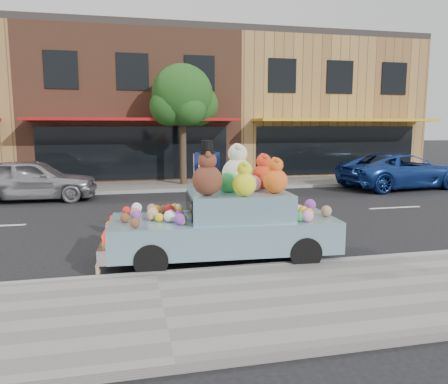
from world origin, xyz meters
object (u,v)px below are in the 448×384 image
object	(u,v)px
street_tree	(183,100)
car_silver	(32,180)
car_blue	(401,171)
art_car	(226,219)

from	to	relation	value
street_tree	car_silver	bearing A→B (deg)	-156.37
car_blue	art_car	world-z (taller)	art_car
street_tree	car_blue	size ratio (longest dim) A/B	0.98
street_tree	art_car	bearing A→B (deg)	-93.20
street_tree	car_silver	xyz separation A→B (m)	(-5.70, -2.49, -2.95)
street_tree	car_silver	size ratio (longest dim) A/B	1.19
street_tree	art_car	xyz separation A→B (m)	(-0.60, -10.73, -2.87)
car_silver	art_car	bearing A→B (deg)	-145.75
art_car	car_silver	bearing A→B (deg)	125.11
art_car	car_blue	bearing A→B (deg)	43.92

